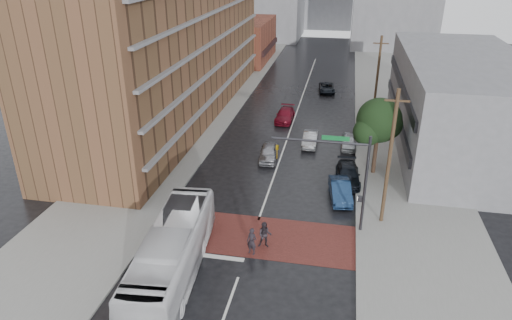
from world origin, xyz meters
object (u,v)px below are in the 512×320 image
(pedestrian_a, at_px, (252,241))
(pedestrian_b, at_px, (265,235))
(transit_bus, at_px, (172,254))
(car_travel_b, at_px, (310,139))
(suv_travel, at_px, (327,88))
(car_parked_near, at_px, (340,191))
(car_parked_mid, at_px, (348,174))
(car_travel_c, at_px, (285,115))
(car_travel_a, at_px, (268,153))
(car_parked_far, at_px, (349,142))

(pedestrian_a, bearing_deg, pedestrian_b, 72.36)
(transit_bus, bearing_deg, car_travel_b, 68.91)
(suv_travel, height_order, car_parked_near, car_parked_near)
(transit_bus, xyz_separation_m, car_parked_mid, (10.14, 14.67, -0.99))
(pedestrian_a, distance_m, car_travel_c, 25.62)
(suv_travel, xyz_separation_m, car_parked_mid, (3.20, -26.71, 0.07))
(car_travel_a, xyz_separation_m, suv_travel, (4.18, 23.57, -0.08))
(pedestrian_a, relative_size, car_parked_mid, 0.39)
(car_travel_b, distance_m, car_parked_far, 3.82)
(car_travel_c, height_order, car_parked_far, car_travel_c)
(pedestrian_a, relative_size, car_travel_a, 0.46)
(transit_bus, height_order, car_travel_a, transit_bus)
(pedestrian_a, bearing_deg, car_travel_a, 115.56)
(pedestrian_a, xyz_separation_m, car_travel_c, (-1.35, 25.58, -0.26))
(car_travel_c, bearing_deg, pedestrian_a, -85.93)
(car_travel_c, xyz_separation_m, suv_travel, (4.11, 12.63, -0.06))
(car_travel_a, xyz_separation_m, car_parked_near, (6.83, -6.20, 0.02))
(transit_bus, height_order, pedestrian_b, transit_bus)
(transit_bus, relative_size, car_parked_far, 3.18)
(transit_bus, distance_m, car_parked_near, 15.09)
(pedestrian_a, height_order, car_parked_mid, pedestrian_a)
(transit_bus, bearing_deg, car_parked_near, 45.31)
(car_travel_b, height_order, car_travel_c, car_travel_c)
(car_travel_b, bearing_deg, car_parked_mid, -62.54)
(car_parked_mid, bearing_deg, car_travel_a, 152.96)
(transit_bus, relative_size, car_parked_mid, 2.52)
(car_travel_a, relative_size, car_travel_c, 0.87)
(pedestrian_b, bearing_deg, pedestrian_a, -132.95)
(pedestrian_a, relative_size, pedestrian_b, 1.01)
(car_parked_mid, bearing_deg, car_travel_b, 113.34)
(car_travel_c, bearing_deg, pedestrian_b, -84.22)
(car_travel_a, height_order, suv_travel, car_travel_a)
(car_travel_a, xyz_separation_m, car_parked_far, (7.38, 4.35, -0.05))
(pedestrian_b, bearing_deg, transit_bus, -145.35)
(car_travel_c, bearing_deg, transit_bus, -94.55)
(transit_bus, bearing_deg, car_parked_mid, 50.24)
(car_parked_mid, xyz_separation_m, car_parked_far, (0.00, 7.49, -0.05))
(pedestrian_a, relative_size, car_parked_far, 0.50)
(car_travel_a, height_order, car_parked_far, car_travel_a)
(car_parked_mid, distance_m, car_parked_far, 7.49)
(car_travel_c, height_order, car_parked_near, car_parked_near)
(pedestrian_a, distance_m, car_parked_far, 19.91)
(transit_bus, bearing_deg, suv_travel, 75.37)
(pedestrian_a, bearing_deg, car_parked_near, 77.32)
(suv_travel, bearing_deg, car_parked_near, -90.70)
(car_travel_b, relative_size, car_parked_near, 0.93)
(car_parked_near, bearing_deg, car_travel_c, 103.36)
(pedestrian_a, distance_m, car_travel_b, 19.02)
(car_travel_c, xyz_separation_m, car_parked_far, (7.32, -6.59, -0.04))
(pedestrian_a, bearing_deg, car_travel_b, 103.58)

